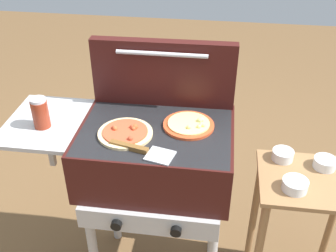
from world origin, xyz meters
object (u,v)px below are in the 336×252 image
Objects in this scene: sauce_jar at (40,113)px; prep_table at (303,213)px; grill at (153,157)px; topping_bowl_middle at (295,185)px; topping_bowl_near at (325,163)px; spatula at (142,150)px; topping_bowl_far at (283,155)px; pizza_pepperoni at (126,133)px; pizza_cheese at (189,125)px.

sauce_jar reaches higher than prep_table.
topping_bowl_middle is at bearing -6.75° from grill.
sauce_jar reaches higher than topping_bowl_near.
spatula is (-0.01, -0.16, 0.15)m from grill.
topping_bowl_near and topping_bowl_far have the same top height.
topping_bowl_far is 0.91× the size of topping_bowl_middle.
pizza_pepperoni is at bearing -152.98° from grill.
topping_bowl_near is (0.84, 0.14, -0.18)m from pizza_pepperoni.
sauce_jar is 1.22m from topping_bowl_near.
spatula reaches higher than topping_bowl_far.
spatula is (0.09, -0.11, -0.00)m from pizza_pepperoni.
sauce_jar is at bearing -175.06° from grill.
spatula is (0.44, -0.12, -0.06)m from sauce_jar.
topping_bowl_near is at bearing 54.02° from prep_table.
spatula reaches higher than prep_table.
grill is 0.60m from topping_bowl_middle.
topping_bowl_near is 0.93× the size of topping_bowl_middle.
pizza_pepperoni is 0.71m from topping_bowl_far.
grill is 1.35× the size of prep_table.
sauce_jar is 1.39× the size of topping_bowl_far.
sauce_jar is 0.46m from spatula.
prep_table is 6.77× the size of topping_bowl_middle.
grill is at bearing -179.63° from prep_table.
prep_table is 0.24m from topping_bowl_near.
pizza_cheese is 0.49m from topping_bowl_middle.
sauce_jar reaches higher than pizza_cheese.
pizza_cheese is 0.46m from topping_bowl_far.
grill is 0.72m from prep_table.
spatula is 0.81m from prep_table.
topping_bowl_middle is at bearing 8.15° from spatula.
sauce_jar is at bearing 178.33° from topping_bowl_middle.
pizza_pepperoni is 0.87m from topping_bowl_near.
prep_table is 7.48× the size of topping_bowl_far.
sauce_jar is 1.22m from prep_table.
pizza_cheese reaches higher than topping_bowl_far.
sauce_jar is (-0.46, -0.04, 0.21)m from grill.
topping_bowl_near is (0.59, 0.05, -0.18)m from pizza_cheese.
spatula reaches higher than topping_bowl_middle.
spatula is at bearing -95.38° from grill.
prep_table is 0.27m from topping_bowl_far.
grill is at bearing 84.62° from spatula.
spatula reaches higher than grill.
spatula reaches higher than topping_bowl_near.
pizza_pepperoni reaches higher than topping_bowl_far.
grill reaches higher than topping_bowl_near.
grill is 0.22m from pizza_cheese.
spatula is 2.80× the size of topping_bowl_far.
topping_bowl_near and topping_bowl_middle have the same top height.
pizza_pepperoni reaches higher than topping_bowl_middle.
prep_table is at bearing 4.14° from pizza_pepperoni.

